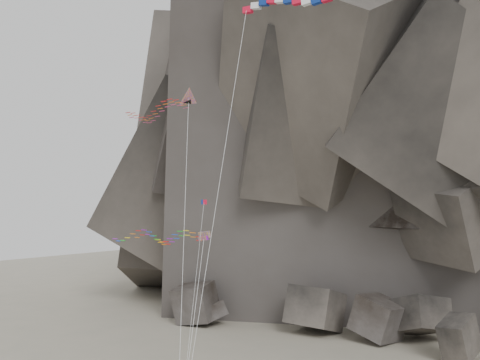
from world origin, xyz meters
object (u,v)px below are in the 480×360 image
Objects in this scene: delta_kite at (153,111)px; pennant_kite at (200,239)px; banner_kite at (302,1)px; parafoil_kite at (153,236)px.

delta_kite reaches higher than pennant_kite.
banner_kite is 19.53m from pennant_kite.
delta_kite is 1.59× the size of pennant_kite.
banner_kite is at bearing 21.63° from delta_kite.
banner_kite reaches higher than pennant_kite.
banner_kite reaches higher than delta_kite.
delta_kite is at bearing 167.68° from parafoil_kite.
delta_kite is 13.79m from pennant_kite.
parafoil_kite is at bearing 164.66° from pennant_kite.
pennant_kite is at bearing -9.63° from parafoil_kite.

